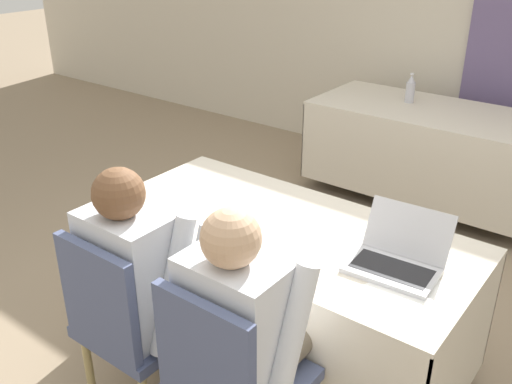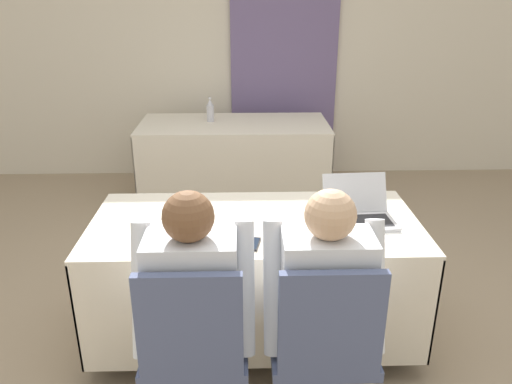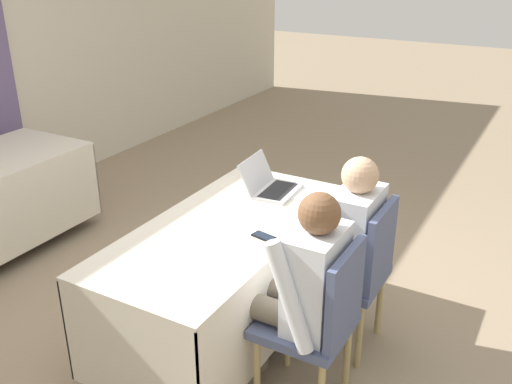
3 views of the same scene
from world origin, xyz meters
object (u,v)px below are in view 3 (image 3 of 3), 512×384
at_px(laptop, 271,186).
at_px(chair_near_right, 357,269).
at_px(chair_near_left, 319,318).
at_px(person_checkered_shirt, 301,285).
at_px(person_white_shirt, 342,240).
at_px(cell_phone, 264,236).

bearing_deg(laptop, chair_near_right, -115.58).
xyz_separation_m(chair_near_left, chair_near_right, (0.54, 0.00, 0.00)).
distance_m(person_checkered_shirt, person_white_shirt, 0.54).
distance_m(laptop, person_white_shirt, 0.67).
bearing_deg(laptop, chair_near_left, -142.91).
height_order(laptop, cell_phone, laptop).
relative_size(chair_near_right, person_white_shirt, 0.78).
xyz_separation_m(laptop, cell_phone, (-0.57, -0.26, -0.04)).
bearing_deg(person_checkered_shirt, cell_phone, -125.71).
height_order(laptop, chair_near_right, laptop).
relative_size(chair_near_left, person_checkered_shirt, 0.78).
bearing_deg(chair_near_right, person_white_shirt, -90.00).
bearing_deg(person_white_shirt, chair_near_left, 11.00).
relative_size(laptop, person_white_shirt, 0.31).
relative_size(cell_phone, person_white_shirt, 0.12).
bearing_deg(cell_phone, person_white_shirt, -39.20).
relative_size(cell_phone, person_checkered_shirt, 0.12).
bearing_deg(person_white_shirt, cell_phone, -50.06).
xyz_separation_m(cell_phone, chair_near_right, (0.29, -0.45, -0.22)).
xyz_separation_m(laptop, person_checkered_shirt, (-0.82, -0.60, -0.10)).
height_order(cell_phone, chair_near_left, chair_near_left).
height_order(laptop, person_checkered_shirt, person_checkered_shirt).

